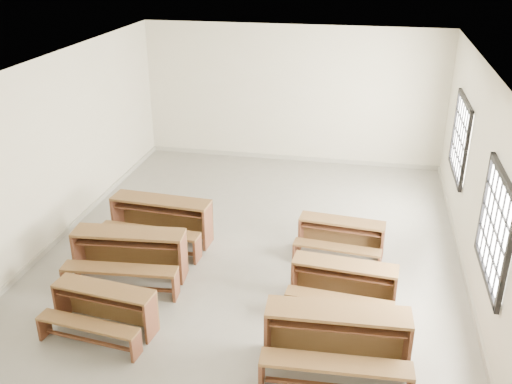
% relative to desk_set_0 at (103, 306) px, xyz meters
% --- Properties ---
extents(room, '(8.50, 8.50, 3.20)m').
position_rel_desk_set_0_xyz_m(room, '(1.65, 2.77, 1.77)').
color(room, gray).
rests_on(room, ground).
extents(desk_set_0, '(1.51, 0.90, 0.64)m').
position_rel_desk_set_0_xyz_m(desk_set_0, '(0.00, 0.00, 0.00)').
color(desk_set_0, brown).
rests_on(desk_set_0, ground).
extents(desk_set_1, '(1.82, 1.06, 0.79)m').
position_rel_desk_set_0_xyz_m(desk_set_1, '(-0.18, 1.32, 0.08)').
color(desk_set_1, brown).
rests_on(desk_set_1, ground).
extents(desk_set_2, '(1.82, 1.02, 0.79)m').
position_rel_desk_set_0_xyz_m(desk_set_2, '(-0.11, 2.54, 0.09)').
color(desk_set_2, brown).
rests_on(desk_set_2, ground).
extents(desk_set_3, '(1.83, 1.02, 0.80)m').
position_rel_desk_set_0_xyz_m(desk_set_3, '(3.16, -0.12, 0.09)').
color(desk_set_3, brown).
rests_on(desk_set_3, ground).
extents(desk_set_4, '(1.57, 0.90, 0.68)m').
position_rel_desk_set_0_xyz_m(desk_set_4, '(3.17, 1.21, 0.02)').
color(desk_set_4, brown).
rests_on(desk_set_4, ground).
extents(desk_set_5, '(1.49, 0.87, 0.64)m').
position_rel_desk_set_0_xyz_m(desk_set_5, '(3.04, 2.66, -0.00)').
color(desk_set_5, brown).
rests_on(desk_set_5, ground).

